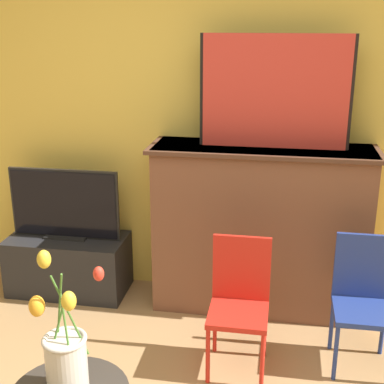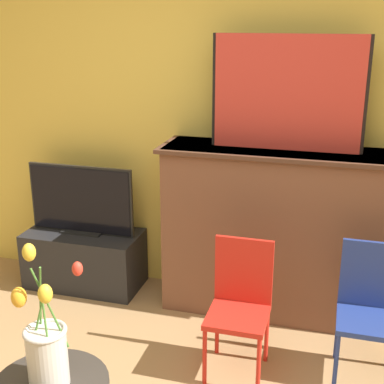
% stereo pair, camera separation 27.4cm
% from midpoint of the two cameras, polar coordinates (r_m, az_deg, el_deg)
% --- Properties ---
extents(wall_back, '(8.00, 0.06, 2.70)m').
position_cam_midpoint_polar(wall_back, '(3.59, 0.93, 9.45)').
color(wall_back, '#EAC651').
rests_on(wall_back, ground).
extents(fireplace_mantel, '(1.43, 0.45, 1.12)m').
position_cam_midpoint_polar(fireplace_mantel, '(3.53, 5.05, -3.85)').
color(fireplace_mantel, brown).
rests_on(fireplace_mantel, ground).
extents(painting, '(0.92, 0.03, 0.69)m').
position_cam_midpoint_polar(painting, '(3.31, 6.49, 10.53)').
color(painting, black).
rests_on(painting, fireplace_mantel).
extents(tv_stand, '(0.83, 0.41, 0.41)m').
position_cam_midpoint_polar(tv_stand, '(4.00, -14.95, -7.47)').
color(tv_stand, '#232326').
rests_on(tv_stand, ground).
extents(tv_monitor, '(0.78, 0.12, 0.50)m').
position_cam_midpoint_polar(tv_monitor, '(3.83, -15.46, -1.40)').
color(tv_monitor, black).
rests_on(tv_monitor, tv_stand).
extents(chair_red, '(0.32, 0.32, 0.75)m').
position_cam_midpoint_polar(chair_red, '(3.01, 2.46, -11.21)').
color(chair_red, red).
rests_on(chair_red, ground).
extents(chair_blue, '(0.32, 0.32, 0.75)m').
position_cam_midpoint_polar(chair_blue, '(3.14, 15.41, -10.60)').
color(chair_blue, navy).
rests_on(chair_blue, ground).
extents(vase_tulips, '(0.28, 0.22, 0.56)m').
position_cam_midpoint_polar(vase_tulips, '(2.22, -17.00, -16.49)').
color(vase_tulips, beige).
rests_on(vase_tulips, side_table).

